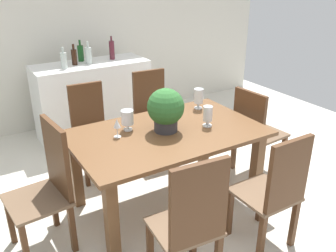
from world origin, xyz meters
TOP-DOWN VIEW (x-y plane):
  - ground_plane at (0.00, 0.00)m, footprint 7.04×7.04m
  - back_wall at (0.00, 2.60)m, footprint 6.40×0.10m
  - dining_table at (0.00, 0.10)m, footprint 1.72×1.06m
  - chair_foot_end at (1.09, 0.09)m, footprint 0.49×0.48m
  - chair_far_left at (-0.38, 1.06)m, footprint 0.43×0.47m
  - chair_near_right at (0.39, -0.87)m, footprint 0.43×0.45m
  - chair_head_end at (-1.08, 0.11)m, footprint 0.48×0.51m
  - chair_far_right at (0.39, 1.07)m, footprint 0.46×0.49m
  - chair_near_left at (-0.40, -0.87)m, footprint 0.48×0.46m
  - flower_centerpiece at (-0.00, 0.12)m, footprint 0.33×0.33m
  - crystal_vase_left at (0.38, 0.01)m, footprint 0.09×0.09m
  - crystal_vase_center_near at (0.58, 0.43)m, footprint 0.10×0.10m
  - crystal_vase_right at (-0.29, 0.31)m, footprint 0.11×0.11m
  - wine_glass at (-0.43, 0.23)m, footprint 0.06×0.06m
  - kitchen_counter at (-0.01, 1.98)m, footprint 1.46×0.59m
  - wine_bottle_clear at (-0.20, 1.98)m, footprint 0.07×0.07m
  - wine_bottle_dark at (-0.07, 2.13)m, footprint 0.08×0.08m
  - wine_bottle_tall at (-0.03, 1.95)m, footprint 0.08×0.08m
  - wine_bottle_green at (-0.37, 1.87)m, footprint 0.08×0.08m
  - wine_bottle_amber at (0.32, 2.02)m, footprint 0.07×0.07m

SIDE VIEW (x-z plane):
  - ground_plane at x=0.00m, z-range 0.00..0.00m
  - kitchen_counter at x=-0.01m, z-range 0.00..0.99m
  - chair_foot_end at x=1.09m, z-range 0.05..1.02m
  - chair_far_left at x=-0.38m, z-range 0.04..1.04m
  - chair_near_right at x=0.39m, z-range 0.05..1.06m
  - chair_far_right at x=0.39m, z-range 0.04..1.07m
  - chair_near_left at x=-0.40m, z-range 0.05..1.11m
  - chair_head_end at x=-1.08m, z-range 0.05..1.11m
  - dining_table at x=0.00m, z-range 0.26..1.02m
  - crystal_vase_left at x=0.38m, z-range 0.78..0.97m
  - crystal_vase_right at x=-0.29m, z-range 0.78..0.97m
  - wine_glass at x=-0.43m, z-range 0.80..0.96m
  - crystal_vase_center_near at x=0.58m, z-range 0.78..1.00m
  - flower_centerpiece at x=0.00m, z-range 0.77..1.17m
  - wine_bottle_green at x=-0.37m, z-range 0.97..1.22m
  - wine_bottle_clear at x=-0.20m, z-range 0.97..1.23m
  - wine_bottle_dark at x=-0.07m, z-range 0.96..1.24m
  - wine_bottle_tall at x=-0.03m, z-range 0.96..1.24m
  - wine_bottle_amber at x=0.32m, z-range 0.97..1.27m
  - back_wall at x=0.00m, z-range 0.00..2.60m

